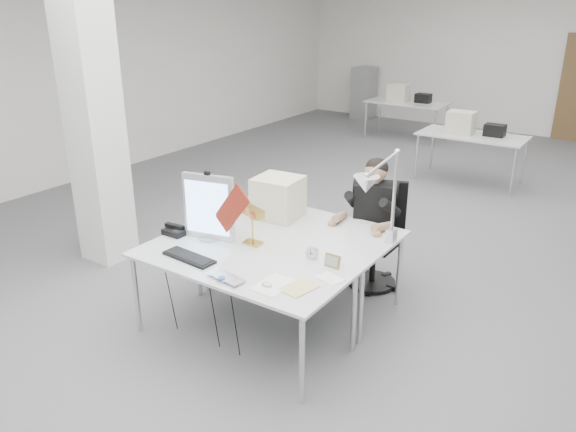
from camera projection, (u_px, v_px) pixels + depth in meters
name	position (u px, v px, depth m)	size (l,w,h in m)	color
room_shell	(389.00, 98.00, 6.19)	(10.04, 14.04, 3.24)	#59595C
desk_main	(241.00, 262.00, 4.52)	(1.80, 0.90, 0.03)	silver
desk_second	(301.00, 227.00, 5.21)	(1.80, 0.90, 0.03)	silver
bg_desk_a	(472.00, 136.00, 8.67)	(1.60, 0.80, 0.03)	silver
bg_desk_b	(407.00, 103.00, 11.41)	(1.60, 0.80, 0.03)	silver
filing_cabinet	(364.00, 93.00, 13.47)	(0.45, 0.55, 1.20)	gray
office_chair	(374.00, 236.00, 5.52)	(0.53, 0.53, 1.08)	black
seated_person	(374.00, 203.00, 5.35)	(0.48, 0.60, 0.90)	black
monitor	(209.00, 207.00, 4.82)	(0.47, 0.05, 0.58)	silver
pennant	(232.00, 209.00, 4.63)	(0.45, 0.01, 0.19)	maroon
keyboard	(189.00, 257.00, 4.54)	(0.48, 0.16, 0.02)	black
laptop	(222.00, 280.00, 4.17)	(0.32, 0.20, 0.03)	silver
mouse	(267.00, 284.00, 4.10)	(0.09, 0.06, 0.03)	silver
bankers_lamp	(253.00, 226.00, 4.76)	(0.28, 0.11, 0.32)	#B58E38
desk_phone	(176.00, 231.00, 5.01)	(0.20, 0.18, 0.05)	black
picture_frame_left	(201.00, 223.00, 5.12)	(0.14, 0.01, 0.11)	#A07744
picture_frame_right	(333.00, 261.00, 4.39)	(0.13, 0.01, 0.11)	olive
desk_clock	(312.00, 253.00, 4.53)	(0.11, 0.11, 0.03)	silver
paper_stack_a	(274.00, 285.00, 4.12)	(0.22, 0.32, 0.01)	white
paper_stack_b	(299.00, 288.00, 4.08)	(0.19, 0.26, 0.01)	#D8C781
paper_stack_c	(330.00, 278.00, 4.22)	(0.20, 0.14, 0.01)	white
beige_monitor	(278.00, 197.00, 5.35)	(0.42, 0.39, 0.39)	beige
architect_lamp	(381.00, 202.00, 4.51)	(0.23, 0.68, 0.88)	silver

